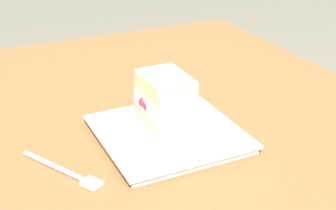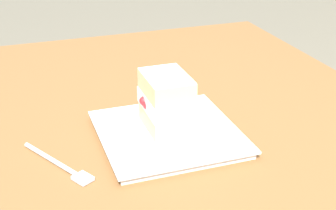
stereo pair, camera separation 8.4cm
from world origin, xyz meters
TOP-DOWN VIEW (x-y plane):
  - patio_table at (0.00, 0.00)m, footprint 1.47×0.85m
  - dessert_plate at (-0.09, -0.07)m, footprint 0.24×0.24m
  - cake_slice at (-0.11, -0.07)m, footprint 0.11×0.09m
  - dessert_fork at (-0.06, -0.27)m, footprint 0.16×0.10m

SIDE VIEW (x-z plane):
  - patio_table at x=0.00m, z-range 0.26..0.96m
  - dessert_fork at x=-0.06m, z-range 0.71..0.71m
  - dessert_plate at x=-0.09m, z-range 0.71..0.72m
  - cake_slice at x=-0.11m, z-range 0.72..0.82m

